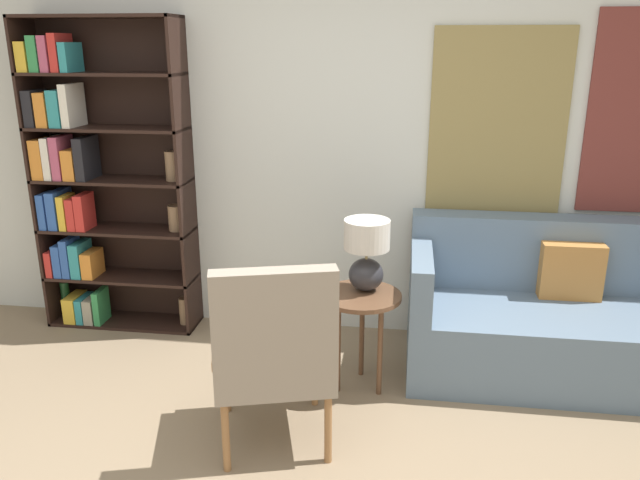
% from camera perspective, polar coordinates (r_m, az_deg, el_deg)
% --- Properties ---
extents(wall_back, '(6.40, 0.08, 2.70)m').
position_cam_1_polar(wall_back, '(4.05, 1.70, 9.89)').
color(wall_back, silver).
rests_on(wall_back, ground_plane).
extents(bookshelf, '(1.03, 0.30, 2.06)m').
position_cam_1_polar(bookshelf, '(4.43, -20.03, 5.09)').
color(bookshelf, black).
rests_on(bookshelf, ground_plane).
extents(armchair, '(0.69, 0.71, 0.98)m').
position_cam_1_polar(armchair, '(2.94, -4.24, -9.72)').
color(armchair, olive).
rests_on(armchair, ground_plane).
extents(couch, '(1.90, 0.83, 0.89)m').
position_cam_1_polar(couch, '(4.02, 21.86, -6.73)').
color(couch, slate).
rests_on(couch, ground_plane).
extents(side_table, '(0.45, 0.45, 0.57)m').
position_cam_1_polar(side_table, '(3.49, 3.74, -6.12)').
color(side_table, brown).
rests_on(side_table, ground_plane).
extents(table_lamp, '(0.25, 0.25, 0.41)m').
position_cam_1_polar(table_lamp, '(3.43, 4.28, -0.97)').
color(table_lamp, '#2D2D33').
rests_on(table_lamp, side_table).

